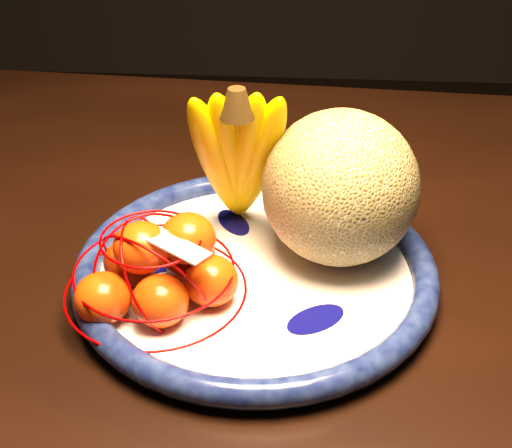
# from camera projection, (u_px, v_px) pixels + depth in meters

# --- Properties ---
(dining_table) EXTENTS (1.54, 0.98, 0.74)m
(dining_table) POSITION_uv_depth(u_px,v_px,m) (282.00, 275.00, 0.93)
(dining_table) COLOR black
(dining_table) RESTS_ON ground
(fruit_bowl) EXTENTS (0.40, 0.40, 0.03)m
(fruit_bowl) POSITION_uv_depth(u_px,v_px,m) (255.00, 271.00, 0.78)
(fruit_bowl) COLOR white
(fruit_bowl) RESTS_ON dining_table
(cantaloupe) EXTENTS (0.17, 0.17, 0.17)m
(cantaloupe) POSITION_uv_depth(u_px,v_px,m) (340.00, 188.00, 0.76)
(cantaloupe) COLOR olive
(cantaloupe) RESTS_ON fruit_bowl
(banana_bunch) EXTENTS (0.14, 0.13, 0.21)m
(banana_bunch) POSITION_uv_depth(u_px,v_px,m) (238.00, 151.00, 0.78)
(banana_bunch) COLOR #DEB500
(banana_bunch) RESTS_ON fruit_bowl
(mandarin_bag) EXTENTS (0.22, 0.22, 0.12)m
(mandarin_bag) POSITION_uv_depth(u_px,v_px,m) (159.00, 270.00, 0.72)
(mandarin_bag) COLOR #FF4200
(mandarin_bag) RESTS_ON fruit_bowl
(price_tag) EXTENTS (0.08, 0.06, 0.01)m
(price_tag) POSITION_uv_depth(u_px,v_px,m) (173.00, 244.00, 0.68)
(price_tag) COLOR white
(price_tag) RESTS_ON mandarin_bag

